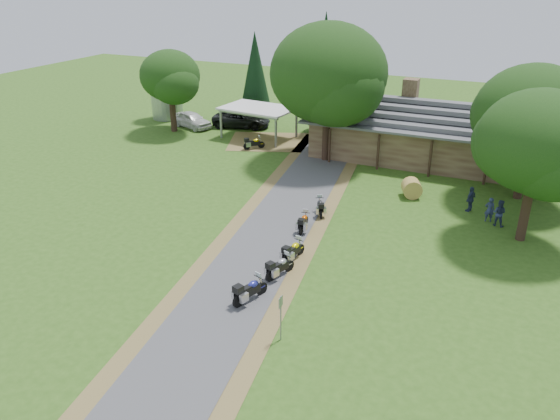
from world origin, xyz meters
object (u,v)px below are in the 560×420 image
at_px(car_white_sedan, 192,118).
at_px(motorcycle_row_b, 280,266).
at_px(silo, 166,87).
at_px(lodge, 442,130).
at_px(motorcycle_row_a, 250,289).
at_px(hay_bale, 412,188).
at_px(motorcycle_carport_a, 254,142).
at_px(carport, 259,123).
at_px(motorcycle_row_c, 293,250).
at_px(motorcycle_row_d, 304,221).
at_px(car_dark_suv, 241,115).
at_px(motorcycle_row_e, 320,206).

distance_m(car_white_sedan, motorcycle_row_b, 29.77).
xyz_separation_m(silo, car_white_sedan, (4.34, -2.12, -2.28)).
relative_size(lodge, car_white_sedan, 3.67).
height_order(motorcycle_row_a, hay_bale, motorcycle_row_a).
xyz_separation_m(lodge, motorcycle_carport_a, (-15.18, -3.78, -1.86)).
xyz_separation_m(car_white_sedan, motorcycle_row_a, (19.23, -25.04, -0.32)).
height_order(carport, motorcycle_row_a, carport).
xyz_separation_m(motorcycle_row_c, motorcycle_row_d, (-0.86, 3.64, -0.04)).
bearing_deg(hay_bale, car_dark_suv, 149.84).
bearing_deg(motorcycle_row_c, car_white_sedan, 54.14).
bearing_deg(motorcycle_row_b, silo, 63.51).
bearing_deg(motorcycle_row_a, car_dark_suv, 48.48).
relative_size(motorcycle_row_c, motorcycle_row_d, 1.06).
distance_m(motorcycle_row_b, motorcycle_carport_a, 21.59).
bearing_deg(motorcycle_row_e, carport, 13.37).
bearing_deg(motorcycle_row_e, silo, 29.08).
relative_size(silo, motorcycle_carport_a, 3.80).
xyz_separation_m(lodge, car_white_sedan, (-23.93, -0.04, -1.48)).
bearing_deg(carport, motorcycle_row_b, -55.11).
xyz_separation_m(motorcycle_row_b, motorcycle_row_c, (-0.04, 1.87, 0.00)).
distance_m(car_dark_suv, motorcycle_row_e, 21.85).
relative_size(car_dark_suv, motorcycle_row_e, 3.67).
bearing_deg(lodge, motorcycle_row_d, -107.16).
height_order(carport, motorcycle_row_c, carport).
bearing_deg(hay_bale, lodge, 87.64).
xyz_separation_m(motorcycle_row_b, motorcycle_row_e, (-0.80, 8.10, -0.04)).
bearing_deg(motorcycle_row_a, motorcycle_row_b, 11.98).
relative_size(carport, hay_bale, 5.06).
height_order(silo, motorcycle_row_d, silo).
distance_m(carport, motorcycle_carport_a, 3.62).
distance_m(lodge, motorcycle_row_b, 22.93).
distance_m(silo, motorcycle_row_e, 28.49).
relative_size(car_white_sedan, motorcycle_carport_a, 3.41).
bearing_deg(silo, lodge, -4.21).
xyz_separation_m(car_dark_suv, motorcycle_row_a, (14.83, -27.18, -0.53)).
relative_size(lodge, motorcycle_row_a, 11.23).
bearing_deg(silo, hay_bale, -21.74).
height_order(car_white_sedan, motorcycle_carport_a, car_white_sedan).
bearing_deg(car_dark_suv, motorcycle_row_e, -153.13).
bearing_deg(hay_bale, motorcycle_row_c, -109.12).
relative_size(silo, car_dark_suv, 1.05).
relative_size(lodge, motorcycle_carport_a, 12.49).
xyz_separation_m(motorcycle_row_e, hay_bale, (4.76, 5.30, 0.07)).
relative_size(car_dark_suv, motorcycle_row_b, 3.46).
bearing_deg(carport, silo, 174.21).
relative_size(motorcycle_row_c, motorcycle_carport_a, 1.05).
distance_m(motorcycle_carport_a, hay_bale, 15.72).
height_order(car_dark_suv, motorcycle_row_e, car_dark_suv).
bearing_deg(motorcycle_row_a, car_white_sedan, 57.38).
distance_m(motorcycle_row_e, motorcycle_carport_a, 14.58).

